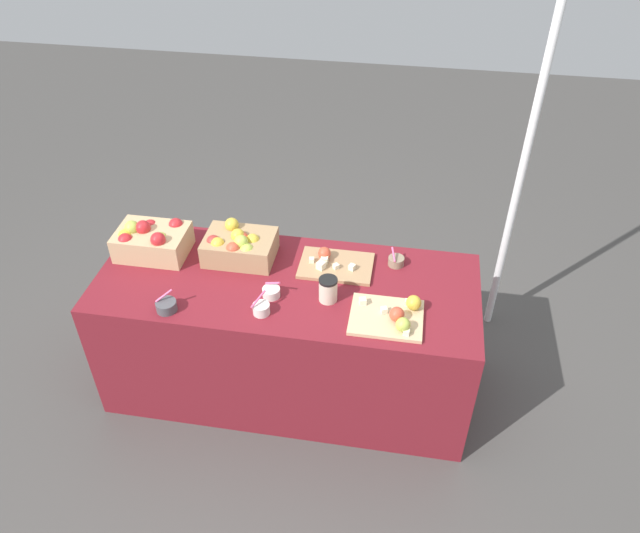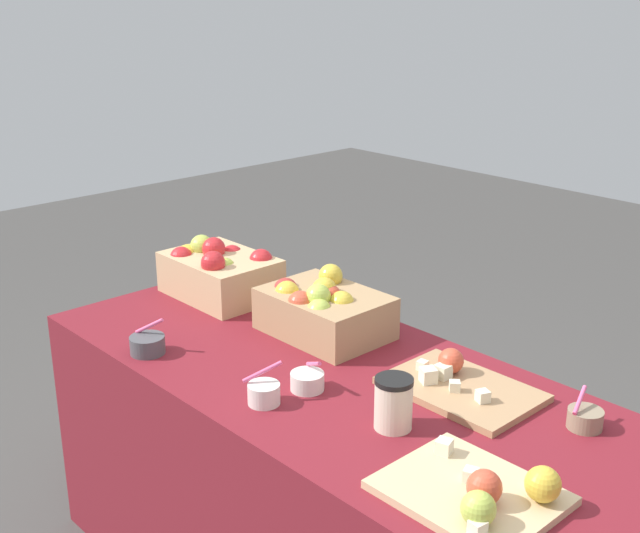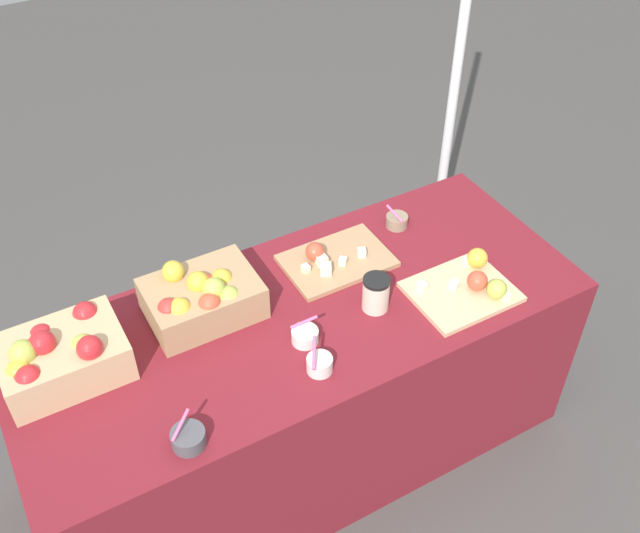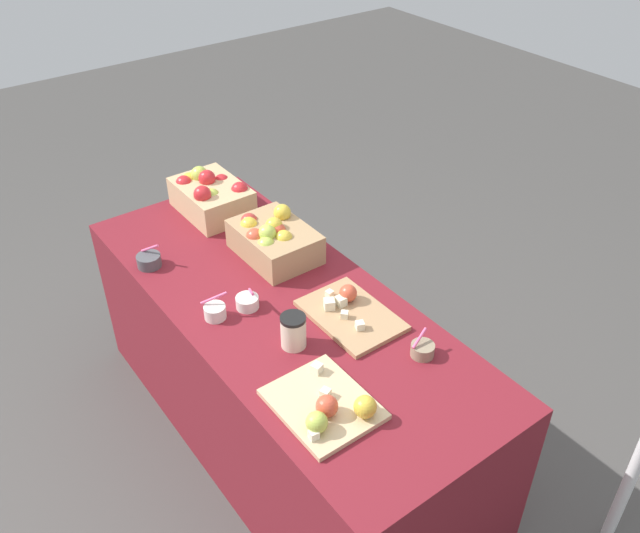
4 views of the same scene
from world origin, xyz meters
name	(u,v)px [view 4 (image 4 of 4)]	position (x,y,z in m)	size (l,w,h in m)	color
ground_plane	(287,433)	(0.00, 0.00, 0.00)	(10.00, 10.00, 0.00)	#474442
table	(284,373)	(0.00, 0.00, 0.37)	(1.90, 0.76, 0.74)	maroon
apple_crate_left	(210,195)	(-0.74, 0.12, 0.82)	(0.36, 0.26, 0.19)	tan
apple_crate_middle	(273,239)	(-0.28, 0.15, 0.82)	(0.36, 0.26, 0.18)	tan
cutting_board_front	(328,406)	(0.54, -0.19, 0.77)	(0.34, 0.27, 0.09)	#D1B284
cutting_board_back	(350,312)	(0.21, 0.16, 0.76)	(0.37, 0.25, 0.08)	tan
sample_bowl_near	(422,350)	(0.53, 0.22, 0.76)	(0.08, 0.09, 0.09)	gray
sample_bowl_mid	(149,260)	(-0.51, -0.29, 0.77)	(0.10, 0.10, 0.10)	#4C4C51
sample_bowl_far	(215,312)	(-0.07, -0.24, 0.77)	(0.08, 0.09, 0.10)	silver
sample_bowl_extra	(247,302)	(-0.05, -0.12, 0.76)	(0.09, 0.09, 0.09)	silver
coffee_cup	(293,331)	(0.22, -0.10, 0.80)	(0.09, 0.09, 0.12)	beige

